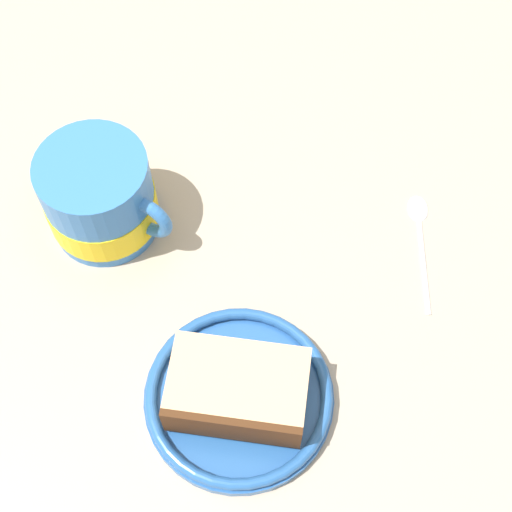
% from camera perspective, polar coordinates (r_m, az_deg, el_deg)
% --- Properties ---
extents(ground_plane, '(1.29, 1.29, 0.03)m').
position_cam_1_polar(ground_plane, '(0.70, -1.02, -3.42)').
color(ground_plane, tan).
extents(small_plate, '(0.16, 0.16, 0.02)m').
position_cam_1_polar(small_plate, '(0.64, -1.29, -10.48)').
color(small_plate, '#26599E').
rests_on(small_plate, ground_plane).
extents(cake_slice, '(0.12, 0.13, 0.05)m').
position_cam_1_polar(cake_slice, '(0.62, -1.37, -10.02)').
color(cake_slice, '#472814').
rests_on(cake_slice, small_plate).
extents(tea_mug, '(0.10, 0.13, 0.09)m').
position_cam_1_polar(tea_mug, '(0.70, -11.57, 4.29)').
color(tea_mug, '#3372BF').
rests_on(tea_mug, ground_plane).
extents(teaspoon, '(0.11, 0.09, 0.01)m').
position_cam_1_polar(teaspoon, '(0.73, 12.24, 2.21)').
color(teaspoon, silver).
rests_on(teaspoon, ground_plane).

